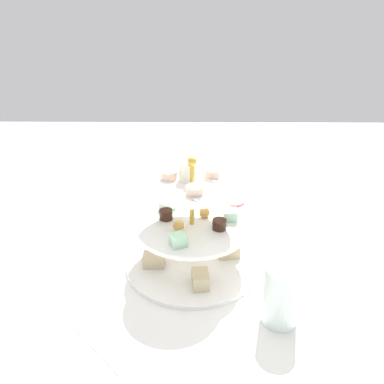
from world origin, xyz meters
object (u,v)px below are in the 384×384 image
tiered_serving_stand (192,234)px  butter_knife_left (94,343)px  water_glass_tall_right (281,295)px  water_glass_short_left (187,203)px  teacup_with_saucer (233,209)px  butter_knife_right (302,243)px

tiered_serving_stand → butter_knife_left: size_ratio=1.77×
water_glass_tall_right → butter_knife_left: (-0.06, 0.34, -0.06)m
water_glass_tall_right → water_glass_short_left: bearing=23.8°
teacup_with_saucer → butter_knife_right: bearing=-130.7°
tiered_serving_stand → water_glass_short_left: size_ratio=4.39×
water_glass_short_left → butter_knife_right: water_glass_short_left is taller
water_glass_short_left → tiered_serving_stand: bearing=-176.2°
water_glass_short_left → butter_knife_right: 0.33m
water_glass_short_left → butter_knife_left: 0.50m
tiered_serving_stand → water_glass_tall_right: bearing=-136.3°
water_glass_tall_right → teacup_with_saucer: (0.39, 0.05, -0.04)m
water_glass_tall_right → butter_knife_left: bearing=100.2°
butter_knife_right → water_glass_short_left: bearing=49.8°
water_glass_short_left → butter_knife_left: (-0.47, 0.16, -0.03)m
tiered_serving_stand → water_glass_tall_right: (-0.17, -0.16, -0.02)m
tiered_serving_stand → butter_knife_right: 0.30m
tiered_serving_stand → butter_knife_left: tiered_serving_stand is taller
tiered_serving_stand → water_glass_short_left: bearing=3.8°
butter_knife_left → water_glass_tall_right: bearing=54.7°
butter_knife_left → butter_knife_right: same height
teacup_with_saucer → butter_knife_right: 0.21m
water_glass_short_left → butter_knife_right: (-0.15, -0.29, -0.03)m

